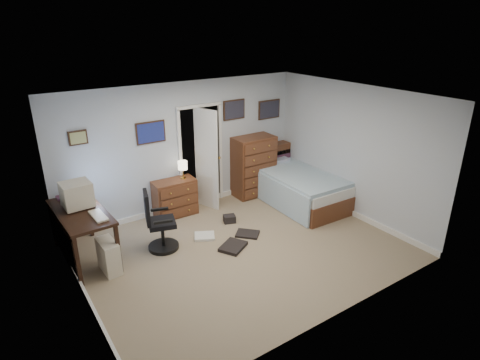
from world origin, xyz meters
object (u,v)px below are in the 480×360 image
Objects in this scene: office_chair at (158,227)px; bed at (297,187)px; computer_desk at (75,224)px; tall_dresser at (253,166)px; low_dresser at (175,198)px.

office_chair reaches higher than bed.
computer_desk is 3.83m from tall_dresser.
low_dresser is 2.49m from bed.
low_dresser is at bearing 69.23° from office_chair.
office_chair is at bearing -20.61° from computer_desk.
tall_dresser reaches higher than bed.
tall_dresser is at bearing 37.20° from office_chair.
low_dresser is (0.77, 1.00, -0.05)m from office_chair.
computer_desk is at bearing -169.88° from tall_dresser.
office_chair is 0.81× the size of tall_dresser.
computer_desk reaches higher than low_dresser.
office_chair is 3.11m from bed.
computer_desk is 0.67× the size of bed.
office_chair reaches higher than computer_desk.
office_chair is 0.47× the size of bed.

